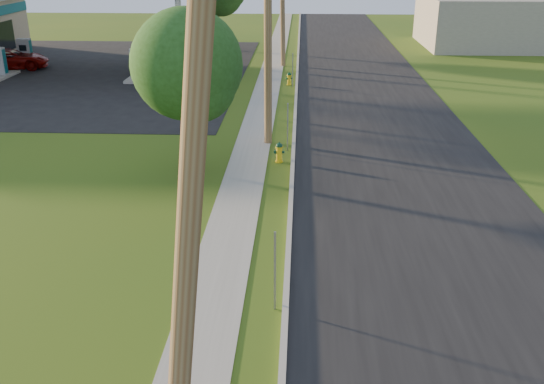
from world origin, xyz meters
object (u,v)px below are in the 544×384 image
at_px(tree_verge, 189,69).
at_px(utility_pole_near, 189,211).
at_px(fuel_pump_ne, 138,68).
at_px(fuel_pump_sw, 26,56).
at_px(price_pylon, 193,0).
at_px(fuel_pump_se, 153,57).
at_px(hydrant_far, 289,79).
at_px(hydrant_mid, 279,152).
at_px(car_red, 10,59).
at_px(utility_pole_mid, 268,24).

bearing_deg(tree_verge, utility_pole_near, -79.85).
height_order(fuel_pump_ne, fuel_pump_sw, same).
bearing_deg(fuel_pump_sw, price_pylon, -39.40).
distance_m(fuel_pump_se, hydrant_far, 10.91).
height_order(fuel_pump_se, hydrant_mid, fuel_pump_se).
bearing_deg(hydrant_mid, price_pylon, 119.31).
xyz_separation_m(utility_pole_near, fuel_pump_sw, (-17.90, 35.00, -4.08)).
xyz_separation_m(fuel_pump_ne, hydrant_mid, (9.46, -15.45, -0.32)).
xyz_separation_m(hydrant_far, car_red, (-19.06, 4.02, 0.31)).
bearing_deg(fuel_pump_se, utility_pole_mid, -62.37).
bearing_deg(fuel_pump_se, price_pylon, -66.50).
bearing_deg(tree_verge, hydrant_far, 78.40).
bearing_deg(price_pylon, utility_pole_mid, -54.66).
height_order(fuel_pump_se, tree_verge, tree_verge).
xyz_separation_m(utility_pole_mid, hydrant_far, (0.64, 11.72, -4.57)).
distance_m(tree_verge, car_red, 25.37).
bearing_deg(utility_pole_near, hydrant_mid, 87.92).
bearing_deg(car_red, hydrant_mid, -151.41).
bearing_deg(utility_pole_near, fuel_pump_se, 104.27).
bearing_deg(utility_pole_mid, fuel_pump_sw, 136.48).
height_order(hydrant_mid, hydrant_far, hydrant_mid).
height_order(utility_pole_mid, hydrant_far, utility_pole_mid).
relative_size(utility_pole_near, fuel_pump_sw, 2.96).
bearing_deg(hydrant_mid, fuel_pump_sw, 133.51).
relative_size(fuel_pump_sw, price_pylon, 0.47).
relative_size(fuel_pump_se, car_red, 0.64).
xyz_separation_m(tree_verge, car_red, (-15.88, 19.53, -3.16)).
distance_m(fuel_pump_ne, fuel_pump_se, 4.00).
height_order(utility_pole_near, hydrant_far, utility_pole_near).
distance_m(utility_pole_near, fuel_pump_sw, 39.52).
height_order(fuel_pump_ne, tree_verge, tree_verge).
distance_m(utility_pole_mid, hydrant_mid, 5.20).
xyz_separation_m(utility_pole_near, fuel_pump_ne, (-8.90, 31.00, -4.08)).
relative_size(fuel_pump_se, tree_verge, 0.53).
xyz_separation_m(fuel_pump_sw, hydrant_mid, (18.46, -19.45, -0.32)).
height_order(fuel_pump_ne, fuel_pump_se, same).
height_order(tree_verge, car_red, tree_verge).
relative_size(utility_pole_near, fuel_pump_ne, 2.96).
xyz_separation_m(utility_pole_mid, price_pylon, (-3.90, 5.50, 0.48)).
height_order(utility_pole_near, price_pylon, utility_pole_near).
xyz_separation_m(price_pylon, car_red, (-14.52, 10.25, -4.74)).
bearing_deg(utility_pole_near, utility_pole_mid, 90.00).
bearing_deg(fuel_pump_ne, utility_pole_mid, -55.60).
relative_size(price_pylon, hydrant_far, 8.83).
bearing_deg(utility_pole_near, car_red, 118.63).
xyz_separation_m(utility_pole_near, price_pylon, (-3.90, 23.50, 0.63)).
distance_m(fuel_pump_sw, hydrant_mid, 26.82).
distance_m(tree_verge, hydrant_mid, 4.83).
distance_m(fuel_pump_sw, tree_verge, 26.03).
distance_m(utility_pole_mid, fuel_pump_sw, 25.05).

